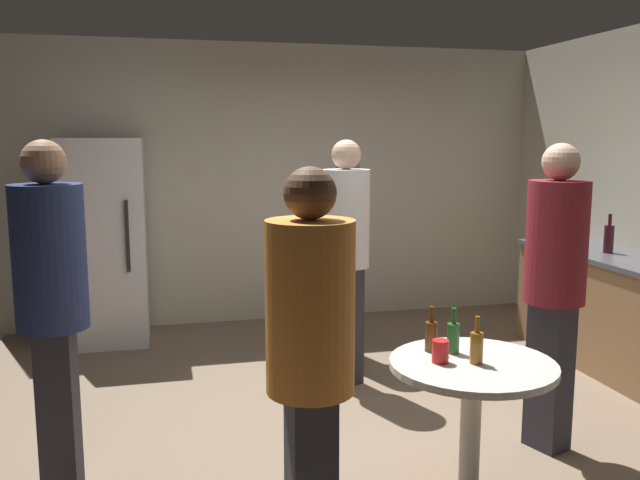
{
  "coord_description": "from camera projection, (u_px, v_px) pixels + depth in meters",
  "views": [
    {
      "loc": [
        -1.15,
        -3.84,
        1.79
      ],
      "look_at": [
        -0.22,
        0.02,
        1.19
      ],
      "focal_mm": 37.29,
      "sensor_mm": 36.0,
      "label": 1
    }
  ],
  "objects": [
    {
      "name": "ground_plane",
      "position": [
        355.0,
        431.0,
        4.23
      ],
      "size": [
        5.2,
        5.2,
        0.1
      ],
      "primitive_type": "cube",
      "color": "#7A6651"
    },
    {
      "name": "wall_back",
      "position": [
        280.0,
        184.0,
        6.55
      ],
      "size": [
        5.32,
        0.06,
        2.7
      ],
      "primitive_type": "cube",
      "color": "beige",
      "rests_on": "ground_plane"
    },
    {
      "name": "refrigerator",
      "position": [
        105.0,
        242.0,
        5.82
      ],
      "size": [
        0.7,
        0.68,
        1.8
      ],
      "color": "white",
      "rests_on": "ground_plane"
    },
    {
      "name": "kitchen_counter",
      "position": [
        616.0,
        312.0,
        5.18
      ],
      "size": [
        0.64,
        1.95,
        0.9
      ],
      "color": "olive",
      "rests_on": "ground_plane"
    },
    {
      "name": "wine_bottle_on_counter",
      "position": [
        609.0,
        238.0,
        5.23
      ],
      "size": [
        0.08,
        0.08,
        0.31
      ],
      "color": "#3F141E",
      "rests_on": "kitchen_counter"
    },
    {
      "name": "beer_bottle_on_counter",
      "position": [
        574.0,
        236.0,
        5.57
      ],
      "size": [
        0.06,
        0.06,
        0.23
      ],
      "color": "#26662D",
      "rests_on": "kitchen_counter"
    },
    {
      "name": "foreground_table",
      "position": [
        472.0,
        382.0,
        3.2
      ],
      "size": [
        0.8,
        0.8,
        0.73
      ],
      "color": "beige",
      "rests_on": "ground_plane"
    },
    {
      "name": "beer_bottle_amber",
      "position": [
        477.0,
        346.0,
        3.15
      ],
      "size": [
        0.06,
        0.06,
        0.23
      ],
      "color": "#8C5919",
      "rests_on": "foreground_table"
    },
    {
      "name": "beer_bottle_brown",
      "position": [
        431.0,
        335.0,
        3.33
      ],
      "size": [
        0.06,
        0.06,
        0.23
      ],
      "color": "#593314",
      "rests_on": "foreground_table"
    },
    {
      "name": "beer_bottle_green",
      "position": [
        453.0,
        337.0,
        3.3
      ],
      "size": [
        0.06,
        0.06,
        0.23
      ],
      "color": "#26662D",
      "rests_on": "foreground_table"
    },
    {
      "name": "plastic_cup_red",
      "position": [
        440.0,
        351.0,
        3.16
      ],
      "size": [
        0.08,
        0.08,
        0.11
      ],
      "primitive_type": "cylinder",
      "color": "red",
      "rests_on": "foreground_table"
    },
    {
      "name": "person_in_orange_shirt",
      "position": [
        310.0,
        351.0,
        2.53
      ],
      "size": [
        0.34,
        0.34,
        1.69
      ],
      "rotation": [
        0.0,
        0.0,
        0.01
      ],
      "color": "#2D2D38",
      "rests_on": "ground_plane"
    },
    {
      "name": "person_in_maroon_shirt",
      "position": [
        555.0,
        273.0,
        3.75
      ],
      "size": [
        0.43,
        0.43,
        1.77
      ],
      "rotation": [
        0.0,
        0.0,
        -2.8
      ],
      "color": "#2D2D38",
      "rests_on": "ground_plane"
    },
    {
      "name": "person_in_navy_shirt",
      "position": [
        52.0,
        293.0,
        3.2
      ],
      "size": [
        0.36,
        0.36,
        1.79
      ],
      "rotation": [
        0.0,
        0.0,
        -0.05
      ],
      "color": "#2D2D38",
      "rests_on": "ground_plane"
    },
    {
      "name": "person_in_white_shirt",
      "position": [
        346.0,
        243.0,
        4.76
      ],
      "size": [
        0.44,
        0.44,
        1.79
      ],
      "rotation": [
        0.0,
        0.0,
        -1.18
      ],
      "color": "#2D2D38",
      "rests_on": "ground_plane"
    },
    {
      "name": "person_in_gray_shirt",
      "position": [
        347.0,
        241.0,
        5.37
      ],
      "size": [
        0.46,
        0.46,
        1.67
      ],
      "rotation": [
        0.0,
        0.0,
        -2.08
      ],
      "color": "#2D2D38",
      "rests_on": "ground_plane"
    }
  ]
}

